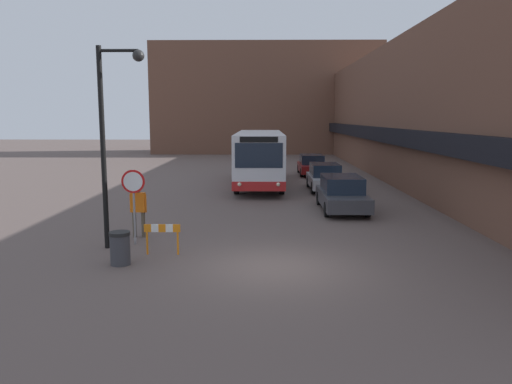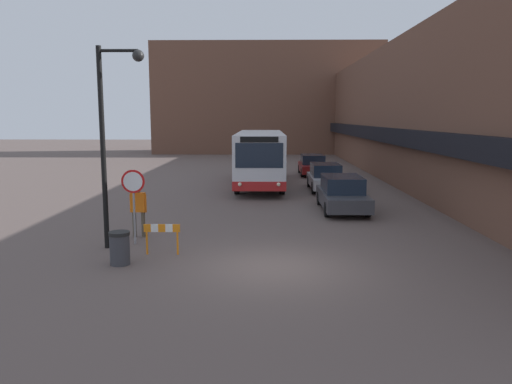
{
  "view_description": "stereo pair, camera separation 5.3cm",
  "coord_description": "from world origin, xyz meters",
  "px_view_note": "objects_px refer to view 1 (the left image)",
  "views": [
    {
      "loc": [
        -0.32,
        -13.46,
        4.14
      ],
      "look_at": [
        -0.59,
        4.57,
        1.43
      ],
      "focal_mm": 35.0,
      "sensor_mm": 36.0,
      "label": 1
    },
    {
      "loc": [
        -0.27,
        -13.45,
        4.14
      ],
      "look_at": [
        -0.59,
        4.57,
        1.43
      ],
      "focal_mm": 35.0,
      "sensor_mm": 36.0,
      "label": 2
    }
  ],
  "objects_px": {
    "stop_sign": "(133,190)",
    "trash_bin": "(120,248)",
    "city_bus": "(260,157)",
    "parked_car_front": "(342,193)",
    "parked_car_middle": "(325,177)",
    "street_lamp": "(111,125)",
    "pedestrian": "(138,206)",
    "parked_car_back": "(312,165)",
    "construction_barricade": "(162,233)"
  },
  "relations": [
    {
      "from": "stop_sign",
      "to": "trash_bin",
      "type": "xyz_separation_m",
      "value": [
        0.16,
        -2.27,
        -1.31
      ]
    },
    {
      "from": "city_bus",
      "to": "parked_car_front",
      "type": "bearing_deg",
      "value": -65.73
    },
    {
      "from": "parked_car_middle",
      "to": "street_lamp",
      "type": "height_order",
      "value": "street_lamp"
    },
    {
      "from": "stop_sign",
      "to": "trash_bin",
      "type": "height_order",
      "value": "stop_sign"
    },
    {
      "from": "stop_sign",
      "to": "pedestrian",
      "type": "relative_size",
      "value": 1.36
    },
    {
      "from": "parked_car_back",
      "to": "pedestrian",
      "type": "xyz_separation_m",
      "value": [
        -7.84,
        -19.21,
        0.37
      ]
    },
    {
      "from": "parked_car_middle",
      "to": "stop_sign",
      "type": "relative_size",
      "value": 1.78
    },
    {
      "from": "city_bus",
      "to": "parked_car_middle",
      "type": "distance_m",
      "value": 4.4
    },
    {
      "from": "city_bus",
      "to": "parked_car_front",
      "type": "relative_size",
      "value": 2.48
    },
    {
      "from": "parked_car_back",
      "to": "street_lamp",
      "type": "bearing_deg",
      "value": -111.68
    },
    {
      "from": "parked_car_front",
      "to": "parked_car_middle",
      "type": "distance_m",
      "value": 6.22
    },
    {
      "from": "stop_sign",
      "to": "construction_barricade",
      "type": "bearing_deg",
      "value": -46.51
    },
    {
      "from": "stop_sign",
      "to": "construction_barricade",
      "type": "relative_size",
      "value": 2.24
    },
    {
      "from": "parked_car_front",
      "to": "parked_car_back",
      "type": "height_order",
      "value": "parked_car_front"
    },
    {
      "from": "city_bus",
      "to": "trash_bin",
      "type": "relative_size",
      "value": 12.2
    },
    {
      "from": "street_lamp",
      "to": "pedestrian",
      "type": "xyz_separation_m",
      "value": [
        0.38,
        1.46,
        -2.81
      ]
    },
    {
      "from": "parked_car_back",
      "to": "stop_sign",
      "type": "xyz_separation_m",
      "value": [
        -7.72,
        -20.22,
        1.07
      ]
    },
    {
      "from": "city_bus",
      "to": "construction_barricade",
      "type": "height_order",
      "value": "city_bus"
    },
    {
      "from": "parked_car_front",
      "to": "pedestrian",
      "type": "relative_size",
      "value": 2.57
    },
    {
      "from": "stop_sign",
      "to": "parked_car_front",
      "type": "bearing_deg",
      "value": 38.57
    },
    {
      "from": "street_lamp",
      "to": "construction_barricade",
      "type": "bearing_deg",
      "value": -24.73
    },
    {
      "from": "city_bus",
      "to": "stop_sign",
      "type": "xyz_separation_m",
      "value": [
        -3.98,
        -14.46,
        0.02
      ]
    },
    {
      "from": "street_lamp",
      "to": "construction_barricade",
      "type": "relative_size",
      "value": 5.71
    },
    {
      "from": "parked_car_back",
      "to": "trash_bin",
      "type": "xyz_separation_m",
      "value": [
        -7.57,
        -22.49,
        -0.24
      ]
    },
    {
      "from": "parked_car_back",
      "to": "construction_barricade",
      "type": "relative_size",
      "value": 3.99
    },
    {
      "from": "parked_car_middle",
      "to": "pedestrian",
      "type": "height_order",
      "value": "pedestrian"
    },
    {
      "from": "pedestrian",
      "to": "trash_bin",
      "type": "distance_m",
      "value": 3.34
    },
    {
      "from": "parked_car_back",
      "to": "pedestrian",
      "type": "height_order",
      "value": "pedestrian"
    },
    {
      "from": "parked_car_back",
      "to": "parked_car_middle",
      "type": "bearing_deg",
      "value": -90.0
    },
    {
      "from": "parked_car_middle",
      "to": "city_bus",
      "type": "bearing_deg",
      "value": 150.87
    },
    {
      "from": "parked_car_middle",
      "to": "construction_barricade",
      "type": "xyz_separation_m",
      "value": [
        -6.58,
        -13.59,
        -0.09
      ]
    },
    {
      "from": "parked_car_middle",
      "to": "construction_barricade",
      "type": "height_order",
      "value": "parked_car_middle"
    },
    {
      "from": "stop_sign",
      "to": "pedestrian",
      "type": "bearing_deg",
      "value": 96.75
    },
    {
      "from": "parked_car_front",
      "to": "trash_bin",
      "type": "distance_m",
      "value": 11.33
    },
    {
      "from": "stop_sign",
      "to": "street_lamp",
      "type": "distance_m",
      "value": 2.21
    },
    {
      "from": "city_bus",
      "to": "pedestrian",
      "type": "xyz_separation_m",
      "value": [
        -4.1,
        -13.46,
        -0.68
      ]
    },
    {
      "from": "parked_car_front",
      "to": "stop_sign",
      "type": "height_order",
      "value": "stop_sign"
    },
    {
      "from": "trash_bin",
      "to": "construction_barricade",
      "type": "bearing_deg",
      "value": 46.99
    },
    {
      "from": "parked_car_back",
      "to": "trash_bin",
      "type": "relative_size",
      "value": 4.62
    },
    {
      "from": "trash_bin",
      "to": "construction_barricade",
      "type": "distance_m",
      "value": 1.46
    },
    {
      "from": "parked_car_front",
      "to": "trash_bin",
      "type": "xyz_separation_m",
      "value": [
        -7.57,
        -8.43,
        -0.29
      ]
    },
    {
      "from": "pedestrian",
      "to": "trash_bin",
      "type": "bearing_deg",
      "value": -81.76
    },
    {
      "from": "pedestrian",
      "to": "parked_car_front",
      "type": "bearing_deg",
      "value": 36.68
    },
    {
      "from": "parked_car_middle",
      "to": "pedestrian",
      "type": "bearing_deg",
      "value": -124.6
    },
    {
      "from": "parked_car_middle",
      "to": "trash_bin",
      "type": "height_order",
      "value": "parked_car_middle"
    },
    {
      "from": "pedestrian",
      "to": "street_lamp",
      "type": "bearing_deg",
      "value": -101.03
    },
    {
      "from": "parked_car_back",
      "to": "pedestrian",
      "type": "distance_m",
      "value": 20.75
    },
    {
      "from": "parked_car_back",
      "to": "stop_sign",
      "type": "distance_m",
      "value": 21.67
    },
    {
      "from": "city_bus",
      "to": "parked_car_back",
      "type": "height_order",
      "value": "city_bus"
    },
    {
      "from": "parked_car_front",
      "to": "stop_sign",
      "type": "bearing_deg",
      "value": -141.43
    }
  ]
}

